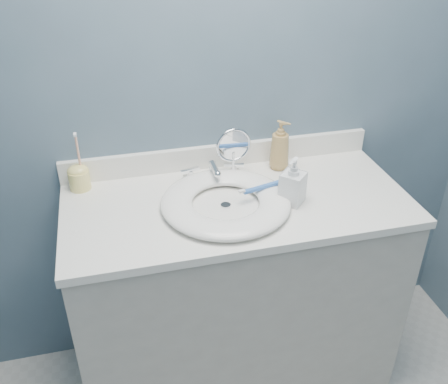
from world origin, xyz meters
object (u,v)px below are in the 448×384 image
object	(u,v)px
makeup_mirror	(233,151)
soap_bottle_clear	(293,181)
toothbrush_holder	(79,176)
soap_bottle_amber	(280,145)

from	to	relation	value
makeup_mirror	soap_bottle_clear	world-z (taller)	makeup_mirror
makeup_mirror	soap_bottle_clear	size ratio (longest dim) A/B	1.18
makeup_mirror	soap_bottle_clear	distance (m)	0.27
makeup_mirror	soap_bottle_clear	bearing A→B (deg)	-60.62
makeup_mirror	toothbrush_holder	size ratio (longest dim) A/B	0.90
makeup_mirror	toothbrush_holder	world-z (taller)	toothbrush_holder
makeup_mirror	soap_bottle_amber	xyz separation A→B (m)	(0.19, 0.03, -0.01)
makeup_mirror	soap_bottle_amber	bearing A→B (deg)	2.36
soap_bottle_clear	soap_bottle_amber	bearing A→B (deg)	125.64
makeup_mirror	soap_bottle_amber	distance (m)	0.19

